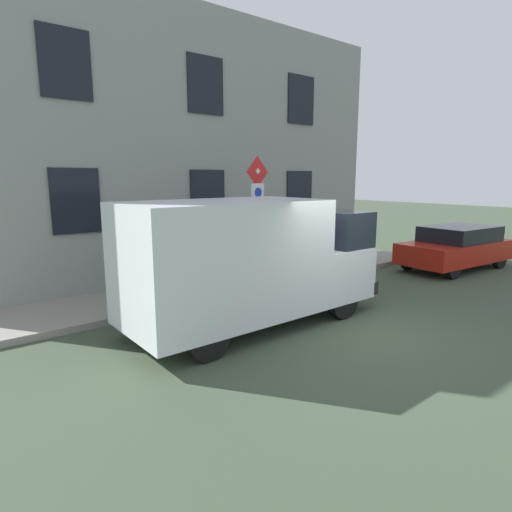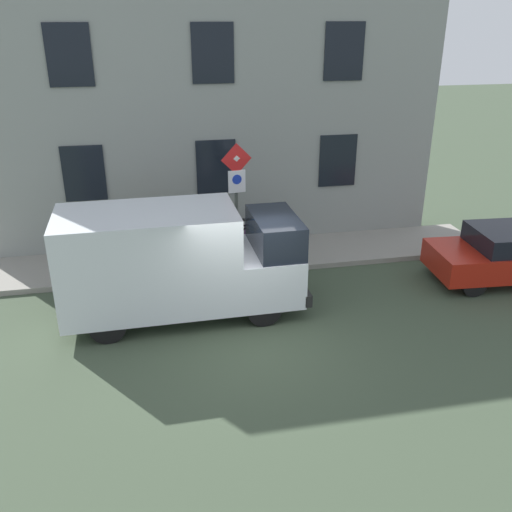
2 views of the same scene
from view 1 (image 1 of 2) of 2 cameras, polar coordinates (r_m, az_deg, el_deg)
name	(u,v)px [view 1 (image 1 of 2)]	position (r m, az deg, el deg)	size (l,w,h in m)	color
ground_plane	(342,326)	(8.70, 11.53, -9.22)	(80.00, 80.00, 0.00)	#3A4835
sidewalk_slab	(230,284)	(11.50, -3.55, -3.78)	(2.15, 14.92, 0.14)	gray
building_facade	(200,148)	(12.37, -7.60, 14.24)	(0.75, 12.92, 7.45)	gray
sign_post_stacked	(257,203)	(10.61, 0.12, 7.17)	(0.18, 0.56, 3.18)	#474C47
delivery_van	(251,260)	(8.22, -0.75, -0.51)	(2.08, 5.36, 2.50)	silver
parked_hatchback	(456,246)	(15.04, 25.51, 1.19)	(2.02, 4.11, 1.38)	#A91E11
bicycle_purple	(254,260)	(12.52, -0.33, -0.51)	(0.46, 1.72, 0.89)	black
bicycle_black	(229,263)	(12.01, -3.64, -1.00)	(0.46, 1.71, 0.89)	black
bicycle_blue	(203,267)	(11.55, -7.23, -1.53)	(0.46, 1.71, 0.89)	black
pedestrian	(167,255)	(10.35, -12.01, 0.08)	(0.45, 0.48, 1.72)	#262B47
litter_bin	(271,265)	(11.31, 2.05, -1.29)	(0.44, 0.44, 0.90)	#2D5133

